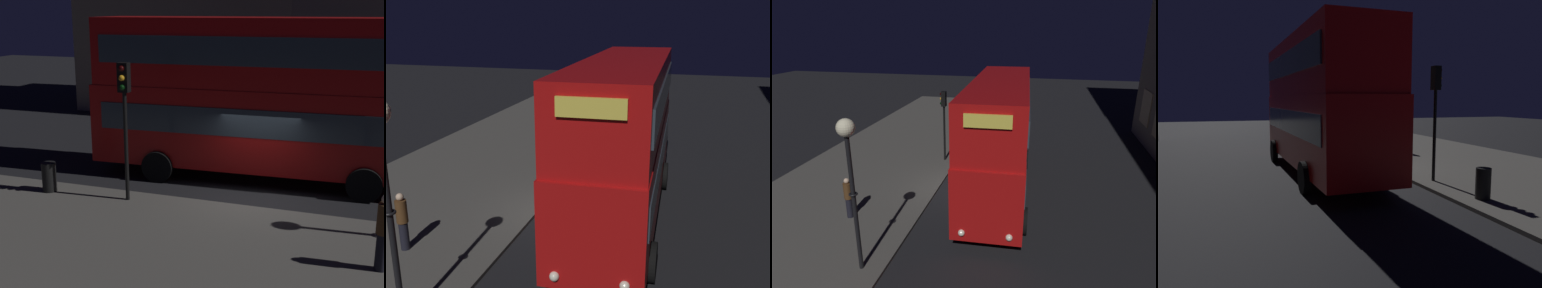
# 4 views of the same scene
# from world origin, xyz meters

# --- Properties ---
(ground_plane) EXTENTS (80.00, 80.00, 0.00)m
(ground_plane) POSITION_xyz_m (0.00, 0.00, 0.00)
(ground_plane) COLOR black
(sidewalk_slab) EXTENTS (44.00, 8.61, 0.12)m
(sidewalk_slab) POSITION_xyz_m (0.00, -5.17, 0.06)
(sidewalk_slab) COLOR #4C4944
(sidewalk_slab) RESTS_ON ground
(double_decker_bus) EXTENTS (11.11, 3.26, 5.48)m
(double_decker_bus) POSITION_xyz_m (-0.52, 2.02, 3.06)
(double_decker_bus) COLOR #B20F0F
(double_decker_bus) RESTS_ON ground
(traffic_light_near_kerb) EXTENTS (0.32, 0.36, 4.15)m
(traffic_light_near_kerb) POSITION_xyz_m (-3.53, -1.59, 3.10)
(traffic_light_near_kerb) COLOR black
(traffic_light_near_kerb) RESTS_ON sidewalk_slab
(pedestrian) EXTENTS (0.33, 0.33, 1.78)m
(pedestrian) POSITION_xyz_m (3.70, -3.69, 1.05)
(pedestrian) COLOR black
(pedestrian) RESTS_ON sidewalk_slab
(litter_bin) EXTENTS (0.45, 0.45, 0.94)m
(litter_bin) POSITION_xyz_m (-6.21, -1.70, 0.59)
(litter_bin) COLOR black
(litter_bin) RESTS_ON sidewalk_slab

